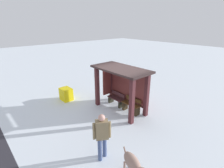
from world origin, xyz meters
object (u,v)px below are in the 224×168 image
bus_shelter (122,81)px  person_walking (102,134)px  dog (134,164)px  grit_bin (66,94)px  bench_left_inside (116,99)px  bench_center_inside (131,106)px

bus_shelter → person_walking: size_ratio=1.78×
dog → person_walking: bearing=-171.3°
bus_shelter → person_walking: bearing=-54.4°
person_walking → grit_bin: size_ratio=2.29×
person_walking → grit_bin: 5.20m
bench_left_inside → person_walking: 4.06m
bench_center_inside → person_walking: size_ratio=0.61×
bench_center_inside → bus_shelter: bearing=-172.1°
bench_left_inside → bench_center_inside: (1.12, -0.00, 0.04)m
bus_shelter → grit_bin: bus_shelter is taller
person_walking → bus_shelter: bearing=125.6°
bench_center_inside → dog: 3.93m
bench_left_inside → person_walking: bearing=-49.6°
grit_bin → bench_left_inside: bearing=36.3°
bench_left_inside → dog: bearing=-36.9°
bench_left_inside → bus_shelter: bearing=-10.8°
bus_shelter → person_walking: (2.12, -2.96, -0.58)m
grit_bin → dog: bearing=-10.0°
bench_center_inside → person_walking: person_walking is taller
bus_shelter → grit_bin: 3.54m
bus_shelter → bench_left_inside: bus_shelter is taller
bench_left_inside → person_walking: person_walking is taller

